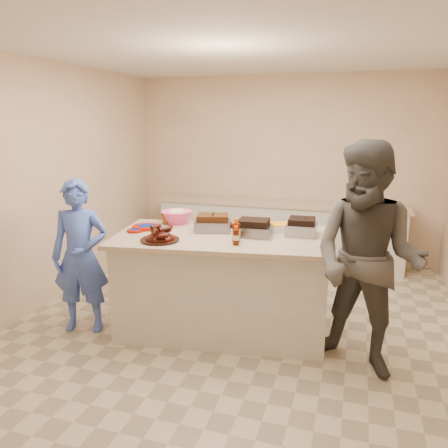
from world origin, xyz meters
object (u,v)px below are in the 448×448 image
(island, at_px, (223,328))
(bbq_bottle_a, at_px, (236,245))
(roasting_pan, at_px, (301,235))
(bbq_bottle_b, at_px, (236,241))
(mustard_bottle, at_px, (214,232))
(plastic_cup, at_px, (166,224))
(rib_platter, at_px, (160,241))
(coleslaw_bowl, at_px, (177,223))
(guest_gray, at_px, (358,368))
(guest_blue, at_px, (86,328))

(island, distance_m, bbq_bottle_a, 1.04)
(roasting_pan, bearing_deg, bbq_bottle_a, -136.64)
(roasting_pan, relative_size, bbq_bottle_b, 1.34)
(roasting_pan, distance_m, bbq_bottle_b, 0.68)
(mustard_bottle, relative_size, plastic_cup, 1.18)
(rib_platter, xyz_separation_m, coleslaw_bowl, (-0.13, 0.69, 0.00))
(coleslaw_bowl, bearing_deg, plastic_cup, -147.90)
(bbq_bottle_a, relative_size, plastic_cup, 1.58)
(bbq_bottle_a, height_order, plastic_cup, bbq_bottle_a)
(mustard_bottle, bearing_deg, rib_platter, -128.81)
(bbq_bottle_b, xyz_separation_m, guest_gray, (1.15, -0.19, -0.98))
(bbq_bottle_a, bearing_deg, bbq_bottle_b, 104.69)
(bbq_bottle_b, bearing_deg, rib_platter, -164.08)
(island, relative_size, bbq_bottle_b, 9.75)
(island, relative_size, guest_gray, 1.08)
(plastic_cup, bearing_deg, guest_gray, -17.02)
(plastic_cup, bearing_deg, island, -20.57)
(rib_platter, relative_size, guest_gray, 0.19)
(bbq_bottle_a, distance_m, plastic_cup, 1.08)
(plastic_cup, xyz_separation_m, guest_gray, (2.05, -0.63, -0.98))
(mustard_bottle, height_order, guest_gray, mustard_bottle)
(bbq_bottle_b, distance_m, guest_blue, 1.82)
(rib_platter, height_order, guest_gray, rib_platter)
(rib_platter, bearing_deg, coleslaw_bowl, 100.24)
(rib_platter, xyz_separation_m, bbq_bottle_a, (0.70, 0.08, 0.00))
(bbq_bottle_b, bearing_deg, guest_blue, -170.91)
(roasting_pan, height_order, bbq_bottle_b, bbq_bottle_b)
(mustard_bottle, height_order, guest_blue, mustard_bottle)
(coleslaw_bowl, bearing_deg, guest_blue, -133.79)
(guest_blue, bearing_deg, coleslaw_bowl, 30.10)
(rib_platter, xyz_separation_m, roasting_pan, (1.22, 0.60, -0.00))
(plastic_cup, bearing_deg, rib_platter, -70.17)
(rib_platter, height_order, bbq_bottle_b, bbq_bottle_b)
(island, height_order, bbq_bottle_b, bbq_bottle_b)
(roasting_pan, relative_size, plastic_cup, 2.59)
(bbq_bottle_b, height_order, guest_gray, bbq_bottle_b)
(mustard_bottle, height_order, plastic_cup, mustard_bottle)
(roasting_pan, xyz_separation_m, mustard_bottle, (-0.84, -0.13, 0.00))
(bbq_bottle_a, distance_m, guest_gray, 1.49)
(coleslaw_bowl, relative_size, guest_blue, 0.22)
(coleslaw_bowl, xyz_separation_m, mustard_bottle, (0.50, -0.23, 0.00))
(bbq_bottle_b, xyz_separation_m, plastic_cup, (-0.90, 0.44, 0.00))
(island, bearing_deg, roasting_pan, 10.27)
(island, bearing_deg, guest_gray, -22.99)
(roasting_pan, distance_m, guest_blue, 2.37)
(plastic_cup, height_order, guest_gray, plastic_cup)
(coleslaw_bowl, distance_m, bbq_bottle_a, 1.03)
(island, xyz_separation_m, plastic_cup, (-0.72, 0.27, 0.98))
(roasting_pan, distance_m, plastic_cup, 1.45)
(coleslaw_bowl, distance_m, guest_gray, 2.28)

